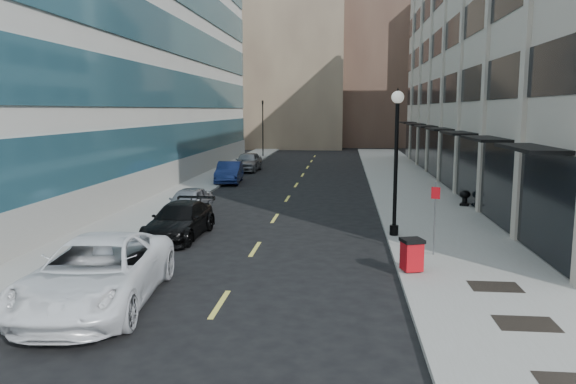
% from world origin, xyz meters
% --- Properties ---
extents(ground, '(160.00, 160.00, 0.00)m').
position_xyz_m(ground, '(0.00, 0.00, 0.00)').
color(ground, black).
rests_on(ground, ground).
extents(sidewalk_right, '(5.00, 80.00, 0.15)m').
position_xyz_m(sidewalk_right, '(7.50, 20.00, 0.07)').
color(sidewalk_right, gray).
rests_on(sidewalk_right, ground).
extents(sidewalk_left, '(3.00, 80.00, 0.15)m').
position_xyz_m(sidewalk_left, '(-6.50, 20.00, 0.07)').
color(sidewalk_left, gray).
rests_on(sidewalk_left, ground).
extents(building_right, '(15.30, 46.50, 18.25)m').
position_xyz_m(building_right, '(16.94, 26.99, 8.99)').
color(building_right, '#AFA694').
rests_on(building_right, ground).
extents(building_left, '(16.14, 46.00, 20.00)m').
position_xyz_m(building_left, '(-15.95, 27.00, 9.99)').
color(building_left, beige).
rests_on(building_left, ground).
extents(skyline_tan_near, '(14.00, 18.00, 28.00)m').
position_xyz_m(skyline_tan_near, '(-4.00, 68.00, 14.00)').
color(skyline_tan_near, '#988464').
rests_on(skyline_tan_near, ground).
extents(skyline_brown, '(12.00, 16.00, 34.00)m').
position_xyz_m(skyline_brown, '(8.00, 72.00, 17.00)').
color(skyline_brown, brown).
rests_on(skyline_brown, ground).
extents(skyline_tan_far, '(12.00, 14.00, 22.00)m').
position_xyz_m(skyline_tan_far, '(-14.00, 78.00, 11.00)').
color(skyline_tan_far, '#988464').
rests_on(skyline_tan_far, ground).
extents(skyline_stone, '(10.00, 14.00, 20.00)m').
position_xyz_m(skyline_stone, '(18.00, 66.00, 10.00)').
color(skyline_stone, '#AFA694').
rests_on(skyline_stone, ground).
extents(grate_mid, '(1.40, 1.00, 0.01)m').
position_xyz_m(grate_mid, '(7.60, 1.00, 0.15)').
color(grate_mid, black).
rests_on(grate_mid, sidewalk_right).
extents(grate_far, '(1.40, 1.00, 0.01)m').
position_xyz_m(grate_far, '(7.60, 3.80, 0.15)').
color(grate_far, black).
rests_on(grate_far, sidewalk_right).
extents(road_centerline, '(0.15, 68.20, 0.01)m').
position_xyz_m(road_centerline, '(0.00, 17.00, 0.01)').
color(road_centerline, '#D8CC4C').
rests_on(road_centerline, ground).
extents(traffic_signal, '(0.66, 0.66, 6.98)m').
position_xyz_m(traffic_signal, '(-5.50, 48.00, 5.72)').
color(traffic_signal, black).
rests_on(traffic_signal, ground).
extents(car_white_van, '(3.54, 6.67, 1.78)m').
position_xyz_m(car_white_van, '(-3.20, 1.60, 0.89)').
color(car_white_van, white).
rests_on(car_white_van, ground).
extents(car_black_pickup, '(2.18, 4.92, 1.41)m').
position_xyz_m(car_black_pickup, '(-3.33, 9.58, 0.70)').
color(car_black_pickup, black).
rests_on(car_black_pickup, ground).
extents(car_silver_sedan, '(1.84, 4.09, 1.36)m').
position_xyz_m(car_silver_sedan, '(-4.31, 14.35, 0.68)').
color(car_silver_sedan, '#94969C').
rests_on(car_silver_sedan, ground).
extents(car_blue_sedan, '(1.97, 4.68, 1.50)m').
position_xyz_m(car_blue_sedan, '(-4.80, 26.61, 0.75)').
color(car_blue_sedan, navy).
rests_on(car_blue_sedan, ground).
extents(car_grey_sedan, '(2.07, 4.78, 1.60)m').
position_xyz_m(car_grey_sedan, '(-4.80, 34.38, 0.80)').
color(car_grey_sedan, gray).
rests_on(car_grey_sedan, ground).
extents(trash_bin, '(0.80, 0.80, 1.04)m').
position_xyz_m(trash_bin, '(5.40, 5.14, 0.71)').
color(trash_bin, '#B70C13').
rests_on(trash_bin, sidewalk_right).
extents(lamppost, '(0.49, 0.49, 5.86)m').
position_xyz_m(lamppost, '(5.30, 10.27, 3.59)').
color(lamppost, black).
rests_on(lamppost, sidewalk_right).
extents(sign_post, '(0.28, 0.15, 2.55)m').
position_xyz_m(sign_post, '(6.40, 7.26, 1.78)').
color(sign_post, slate).
rests_on(sign_post, sidewalk_right).
extents(urn_planter, '(0.58, 0.58, 0.81)m').
position_xyz_m(urn_planter, '(9.60, 17.71, 0.64)').
color(urn_planter, black).
rests_on(urn_planter, sidewalk_right).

